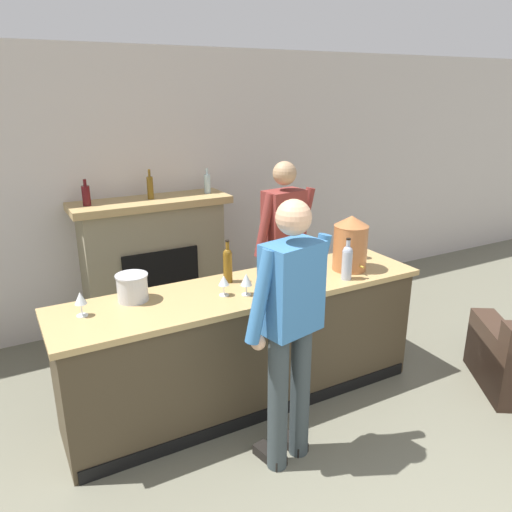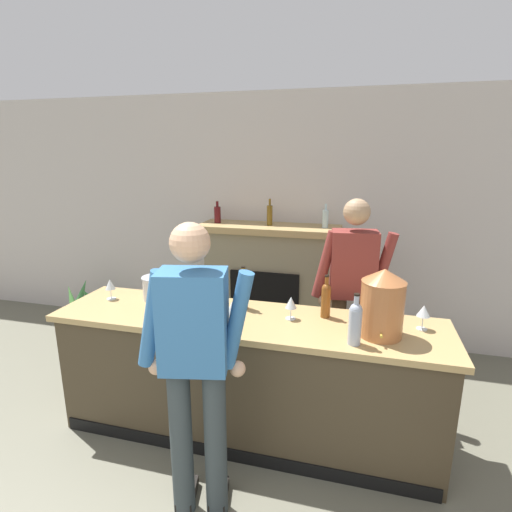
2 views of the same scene
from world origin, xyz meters
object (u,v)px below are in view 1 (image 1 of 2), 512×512
(wine_bottle_burgundy_dark, at_px, (347,261))
(wine_bottle_merlot_tall, at_px, (297,253))
(fireplace_stone, at_px, (154,263))
(wine_glass_front_left, at_px, (363,244))
(wine_glass_front_right, at_px, (279,263))
(wine_glass_mid_counter, at_px, (246,280))
(wine_glass_by_dispenser, at_px, (224,281))
(person_bartender, at_px, (284,248))
(ice_bucket_steel, at_px, (132,287))
(copper_dispenser, at_px, (350,243))
(wine_bottle_riesling_slim, at_px, (228,264))
(person_customer, at_px, (290,326))
(wine_glass_near_bucket, at_px, (80,299))

(wine_bottle_burgundy_dark, relative_size, wine_bottle_merlot_tall, 1.04)
(fireplace_stone, relative_size, wine_glass_front_left, 9.54)
(fireplace_stone, bearing_deg, wine_bottle_burgundy_dark, -62.24)
(wine_glass_front_right, bearing_deg, wine_bottle_burgundy_dark, -31.82)
(wine_glass_mid_counter, bearing_deg, wine_bottle_burgundy_dark, -6.57)
(wine_bottle_merlot_tall, relative_size, wine_glass_by_dispenser, 2.10)
(person_bartender, relative_size, wine_glass_front_left, 10.32)
(ice_bucket_steel, bearing_deg, copper_dispenser, -7.37)
(fireplace_stone, bearing_deg, person_bartender, -46.58)
(wine_bottle_burgundy_dark, bearing_deg, person_bartender, 92.70)
(wine_bottle_riesling_slim, bearing_deg, wine_bottle_burgundy_dark, -24.97)
(wine_bottle_merlot_tall, relative_size, wine_glass_front_left, 1.84)
(person_customer, distance_m, wine_glass_mid_counter, 0.61)
(wine_glass_mid_counter, bearing_deg, wine_bottle_merlot_tall, 24.87)
(ice_bucket_steel, height_order, wine_glass_near_bucket, ice_bucket_steel)
(wine_bottle_merlot_tall, xyz_separation_m, wine_glass_near_bucket, (-1.71, -0.08, -0.02))
(person_customer, bearing_deg, wine_glass_near_bucket, 143.13)
(wine_bottle_burgundy_dark, relative_size, wine_glass_by_dispenser, 2.19)
(wine_bottle_merlot_tall, height_order, wine_glass_front_left, wine_bottle_merlot_tall)
(person_bartender, relative_size, ice_bucket_steel, 7.91)
(wine_glass_near_bucket, bearing_deg, wine_glass_front_left, 0.87)
(wine_bottle_merlot_tall, bearing_deg, person_customer, -125.07)
(fireplace_stone, distance_m, wine_glass_front_left, 2.09)
(ice_bucket_steel, relative_size, wine_bottle_merlot_tall, 0.71)
(ice_bucket_steel, xyz_separation_m, wine_bottle_riesling_slim, (0.73, -0.00, 0.05))
(wine_glass_front_right, bearing_deg, wine_bottle_riesling_slim, 164.06)
(wine_bottle_burgundy_dark, bearing_deg, wine_glass_front_right, 148.18)
(person_customer, xyz_separation_m, wine_glass_mid_counter, (0.01, 0.61, 0.09))
(wine_bottle_burgundy_dark, relative_size, wine_glass_near_bucket, 1.97)
(person_bartender, distance_m, wine_glass_by_dispenser, 1.16)
(fireplace_stone, distance_m, wine_glass_near_bucket, 1.85)
(person_bartender, xyz_separation_m, copper_dispenser, (0.20, -0.69, 0.21))
(copper_dispenser, xyz_separation_m, wine_bottle_burgundy_dark, (-0.16, -0.17, -0.08))
(wine_bottle_merlot_tall, bearing_deg, ice_bucket_steel, 179.59)
(wine_glass_by_dispenser, distance_m, wine_glass_front_left, 1.41)
(wine_bottle_burgundy_dark, distance_m, wine_glass_mid_counter, 0.83)
(wine_bottle_merlot_tall, xyz_separation_m, wine_glass_mid_counter, (-0.61, -0.28, -0.03))
(fireplace_stone, relative_size, wine_bottle_merlot_tall, 5.18)
(wine_glass_mid_counter, bearing_deg, fireplace_stone, 94.70)
(person_customer, height_order, wine_bottle_burgundy_dark, person_customer)
(wine_bottle_burgundy_dark, height_order, wine_glass_near_bucket, wine_bottle_burgundy_dark)
(fireplace_stone, xyz_separation_m, person_customer, (0.13, -2.34, 0.30))
(wine_bottle_merlot_tall, bearing_deg, wine_glass_mid_counter, -155.13)
(wine_glass_front_left, bearing_deg, wine_glass_front_right, -176.28)
(wine_bottle_merlot_tall, height_order, wine_glass_near_bucket, wine_bottle_merlot_tall)
(person_customer, distance_m, wine_glass_front_right, 0.89)
(ice_bucket_steel, distance_m, wine_glass_by_dispenser, 0.63)
(fireplace_stone, bearing_deg, wine_glass_mid_counter, -85.30)
(wine_bottle_merlot_tall, bearing_deg, copper_dispenser, -29.82)
(ice_bucket_steel, bearing_deg, wine_glass_by_dispenser, -20.88)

